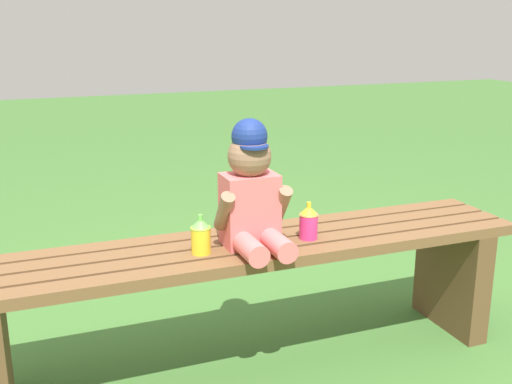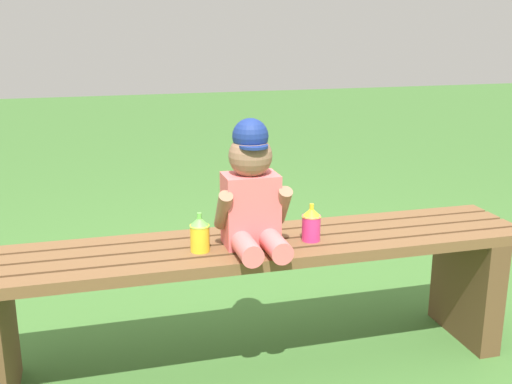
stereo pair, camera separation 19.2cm
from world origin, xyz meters
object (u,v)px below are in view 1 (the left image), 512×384
child_figure (252,192)px  sippy_cup_right (309,222)px  park_bench (253,281)px  sippy_cup_left (201,235)px

child_figure → sippy_cup_right: child_figure is taller
park_bench → child_figure: bearing=-116.7°
sippy_cup_left → park_bench: bearing=12.0°
sippy_cup_left → sippy_cup_right: same height
park_bench → sippy_cup_left: bearing=-168.0°
sippy_cup_left → sippy_cup_right: (0.36, 0.00, 0.00)m
park_bench → sippy_cup_right: 0.27m
child_figure → sippy_cup_right: (0.20, -0.00, -0.12)m
child_figure → sippy_cup_left: (-0.17, -0.00, -0.12)m
park_bench → child_figure: size_ratio=4.57×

